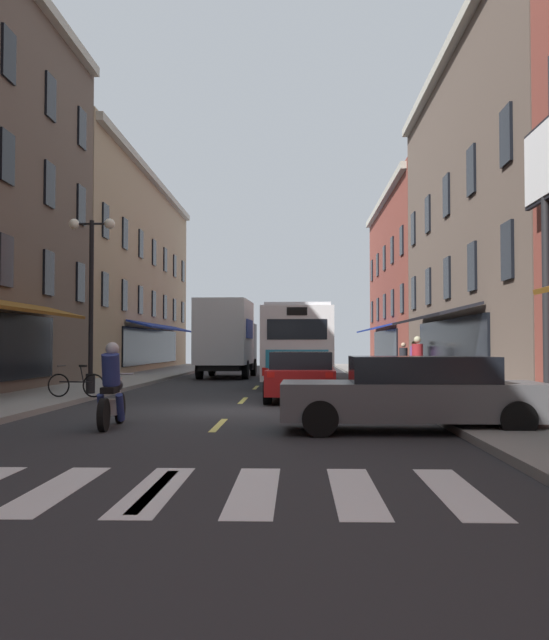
{
  "coord_description": "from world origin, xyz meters",
  "views": [
    {
      "loc": [
        1.57,
        -17.98,
        1.59
      ],
      "look_at": [
        0.69,
        10.2,
        2.59
      ],
      "focal_mm": 40.6,
      "sensor_mm": 36.0,
      "label": 1
    }
  ],
  "objects": [
    {
      "name": "ground_plane",
      "position": [
        0.0,
        0.0,
        -0.05
      ],
      "size": [
        34.8,
        80.0,
        0.1
      ],
      "primitive_type": "cube",
      "color": "#28282B"
    },
    {
      "name": "lane_centre_dashes",
      "position": [
        0.0,
        -0.25,
        0.0
      ],
      "size": [
        0.14,
        73.9,
        0.01
      ],
      "color": "#DBCC4C",
      "rests_on": "ground"
    },
    {
      "name": "crosswalk_near",
      "position": [
        0.0,
        -10.0,
        0.0
      ],
      "size": [
        7.1,
        2.8,
        0.01
      ],
      "color": "silver",
      "rests_on": "ground"
    },
    {
      "name": "sidewalk_left",
      "position": [
        -5.9,
        0.0,
        0.07
      ],
      "size": [
        3.0,
        80.0,
        0.14
      ],
      "primitive_type": "cube",
      "color": "gray",
      "rests_on": "ground"
    },
    {
      "name": "sidewalk_right",
      "position": [
        5.9,
        0.0,
        0.07
      ],
      "size": [
        3.0,
        80.0,
        0.14
      ],
      "primitive_type": "cube",
      "color": "gray",
      "rests_on": "ground"
    },
    {
      "name": "billboard_sign",
      "position": [
        7.05,
        -1.97,
        4.94
      ],
      "size": [
        0.4,
        2.49,
        6.43
      ],
      "color": "black",
      "rests_on": "sidewalk_right"
    },
    {
      "name": "transit_bus",
      "position": [
        1.73,
        12.91,
        1.65
      ],
      "size": [
        2.9,
        12.43,
        3.13
      ],
      "color": "white",
      "rests_on": "ground"
    },
    {
      "name": "box_truck",
      "position": [
        -1.91,
        17.84,
        1.94
      ],
      "size": [
        2.65,
        6.93,
        3.78
      ],
      "color": "black",
      "rests_on": "ground"
    },
    {
      "name": "sedan_near",
      "position": [
        1.7,
        3.18,
        0.72
      ],
      "size": [
        2.11,
        4.77,
        1.41
      ],
      "color": "maroon",
      "rests_on": "ground"
    },
    {
      "name": "sedan_mid",
      "position": [
        3.73,
        -4.48,
        0.71
      ],
      "size": [
        4.83,
        2.04,
        1.39
      ],
      "color": "#515154",
      "rests_on": "ground"
    },
    {
      "name": "motorcycle_rider",
      "position": [
        -2.03,
        -4.0,
        0.71
      ],
      "size": [
        0.62,
        2.07,
        1.66
      ],
      "color": "black",
      "rests_on": "ground"
    },
    {
      "name": "bicycle_near",
      "position": [
        -4.66,
        2.24,
        0.5
      ],
      "size": [
        1.71,
        0.48,
        0.91
      ],
      "color": "black",
      "rests_on": "sidewalk_left"
    },
    {
      "name": "pedestrian_mid",
      "position": [
        6.25,
        14.0,
        0.95
      ],
      "size": [
        0.36,
        0.36,
        1.59
      ],
      "rotation": [
        0.0,
        0.0,
        1.06
      ],
      "color": "#33663F",
      "rests_on": "sidewalk_right"
    },
    {
      "name": "pedestrian_far",
      "position": [
        5.52,
        5.91,
        1.05
      ],
      "size": [
        0.36,
        0.36,
        1.76
      ],
      "rotation": [
        0.0,
        0.0,
        0.63
      ],
      "color": "#B29947",
      "rests_on": "sidewalk_right"
    },
    {
      "name": "pedestrian_rear",
      "position": [
        6.89,
        15.1,
        1.0
      ],
      "size": [
        0.36,
        0.36,
        1.67
      ],
      "rotation": [
        0.0,
        0.0,
        1.59
      ],
      "color": "navy",
      "rests_on": "sidewalk_right"
    },
    {
      "name": "street_lamp_twin",
      "position": [
        -4.72,
        3.85,
        3.1
      ],
      "size": [
        1.42,
        0.32,
        5.35
      ],
      "color": "black",
      "rests_on": "sidewalk_left"
    }
  ]
}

